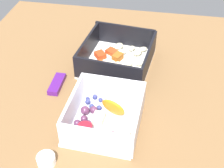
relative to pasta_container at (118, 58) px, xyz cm
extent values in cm
cube|color=brown|center=(-9.70, -0.44, -2.97)|extent=(80.00, 80.00, 2.00)
cube|color=white|center=(0.05, 0.12, -1.67)|extent=(19.36, 18.27, 0.60)
cube|color=black|center=(-8.37, 1.12, 1.52)|extent=(2.52, 16.26, 5.78)
cube|color=black|center=(8.46, -0.88, 1.52)|extent=(2.52, 16.26, 5.78)
cube|color=black|center=(0.98, 7.92, 1.52)|extent=(16.31, 2.53, 5.78)
cube|color=black|center=(-0.88, -7.68, 1.52)|extent=(16.31, 2.53, 5.78)
ellipsoid|color=beige|center=(5.76, -2.75, -0.62)|extent=(2.54, 2.18, 1.07)
ellipsoid|color=beige|center=(3.96, -4.59, -0.33)|extent=(3.62, 3.28, 1.49)
ellipsoid|color=beige|center=(-0.53, -5.64, -0.56)|extent=(2.40, 2.76, 1.15)
ellipsoid|color=beige|center=(-5.45, -0.05, -0.67)|extent=(2.37, 2.02, 1.00)
ellipsoid|color=beige|center=(-6.52, -4.89, -0.40)|extent=(2.81, 2.00, 1.38)
ellipsoid|color=beige|center=(3.49, -0.82, -0.48)|extent=(2.75, 3.07, 1.27)
ellipsoid|color=beige|center=(5.63, 0.71, -0.33)|extent=(3.57, 3.13, 1.48)
ellipsoid|color=beige|center=(5.84, -5.78, -0.58)|extent=(2.55, 2.73, 1.12)
ellipsoid|color=beige|center=(-1.32, -2.80, -0.48)|extent=(3.05, 3.06, 1.27)
ellipsoid|color=beige|center=(-1.78, 1.50, -0.45)|extent=(2.09, 2.79, 1.30)
ellipsoid|color=beige|center=(-2.49, -0.81, -0.42)|extent=(3.17, 2.66, 1.35)
ellipsoid|color=beige|center=(-6.57, -2.18, -0.51)|extent=(2.72, 2.98, 1.23)
cube|color=red|center=(1.36, 4.85, -0.70)|extent=(3.56, 3.49, 1.33)
cube|color=brown|center=(-6.27, 2.57, -0.55)|extent=(3.74, 2.21, 1.63)
cube|color=#AD5B1E|center=(1.04, 0.25, -0.53)|extent=(3.26, 2.90, 1.67)
cube|color=#AD5B1E|center=(-2.77, 4.32, -0.84)|extent=(3.28, 2.58, 1.06)
cube|color=red|center=(3.58, 2.14, -0.84)|extent=(3.45, 3.65, 1.06)
cube|color=#387A33|center=(-3.65, -4.14, -1.27)|extent=(0.60, 0.40, 0.20)
cube|color=#387A33|center=(-3.44, 1.88, -1.27)|extent=(0.60, 0.40, 0.20)
cube|color=#387A33|center=(-1.74, -1.93, -1.27)|extent=(0.60, 0.40, 0.20)
cube|color=#387A33|center=(-0.71, 0.13, -1.27)|extent=(0.60, 0.40, 0.20)
cube|color=#387A33|center=(-6.24, -1.88, -1.27)|extent=(0.60, 0.40, 0.20)
cube|color=#387A33|center=(-1.67, -2.02, -1.27)|extent=(0.60, 0.40, 0.20)
cube|color=white|center=(-20.67, -0.74, -1.67)|extent=(15.76, 14.60, 0.60)
cube|color=white|center=(-27.92, -0.39, 1.51)|extent=(1.27, 13.90, 5.76)
cube|color=white|center=(-13.43, -1.10, 1.51)|extent=(1.27, 13.90, 5.76)
cube|color=white|center=(-20.35, 5.89, 1.51)|extent=(13.91, 1.27, 5.76)
cube|color=white|center=(-21.00, -7.38, 1.51)|extent=(13.91, 1.27, 5.76)
ellipsoid|color=orange|center=(-18.95, -2.10, 1.37)|extent=(4.64, 5.85, 5.28)
cube|color=red|center=(-25.02, -1.94, -0.60)|extent=(2.06, 2.66, 1.53)
cube|color=#F4EACC|center=(-20.78, 0.57, -0.50)|extent=(3.08, 2.42, 1.74)
cube|color=#F4EACC|center=(-24.15, -4.90, -0.55)|extent=(3.38, 3.16, 1.63)
sphere|color=#562D4C|center=(-18.47, 2.11, -0.54)|extent=(1.66, 1.66, 1.66)
sphere|color=#562D4C|center=(-21.16, 3.48, -0.63)|extent=(1.47, 1.47, 1.47)
sphere|color=#562D4C|center=(-19.04, 3.79, -0.42)|extent=(1.89, 1.89, 1.89)
sphere|color=#562D4C|center=(-22.57, 4.51, -0.62)|extent=(1.49, 1.49, 1.49)
sphere|color=#562D4C|center=(-22.44, 2.39, -0.58)|extent=(1.57, 1.57, 1.57)
cone|color=red|center=(-24.43, 2.45, -0.23)|extent=(2.85, 2.85, 2.28)
sphere|color=navy|center=(-14.36, 2.77, -0.80)|extent=(1.14, 1.14, 1.14)
sphere|color=navy|center=(-16.12, 3.93, -0.77)|extent=(1.20, 1.20, 1.20)
sphere|color=navy|center=(-14.98, 1.36, -0.86)|extent=(1.01, 1.01, 1.01)
sphere|color=navy|center=(-17.29, 2.79, -0.81)|extent=(1.12, 1.12, 1.12)
sphere|color=navy|center=(-14.98, 4.23, -0.90)|extent=(0.93, 0.93, 0.93)
sphere|color=navy|center=(-17.43, 1.14, -0.79)|extent=(1.16, 1.16, 1.16)
cube|color=#51197A|center=(-10.92, 12.57, -1.37)|extent=(7.01, 2.44, 1.20)
cylinder|color=white|center=(-31.67, 7.82, -1.06)|extent=(3.35, 3.35, 1.81)
camera|label=1|loc=(-61.45, -9.39, 44.21)|focal=48.63mm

